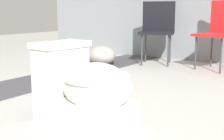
# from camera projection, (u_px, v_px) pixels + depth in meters

# --- Properties ---
(ground_plane) EXTENTS (14.00, 14.00, 0.00)m
(ground_plane) POSITION_uv_depth(u_px,v_px,m) (106.00, 120.00, 2.03)
(ground_plane) COLOR #A8A59E
(gravel_strip) EXTENTS (0.56, 8.00, 0.01)m
(gravel_strip) POSITION_uv_depth(u_px,v_px,m) (34.00, 82.00, 3.10)
(gravel_strip) COLOR #423F44
(gravel_strip) RESTS_ON ground
(toilet) EXTENTS (0.66, 0.43, 0.52)m
(toilet) POSITION_uv_depth(u_px,v_px,m) (85.00, 90.00, 1.90)
(toilet) COLOR white
(toilet) RESTS_ON ground
(folding_chair_left) EXTENTS (0.56, 0.56, 0.83)m
(folding_chair_left) POSITION_uv_depth(u_px,v_px,m) (158.00, 26.00, 4.21)
(folding_chair_left) COLOR black
(folding_chair_left) RESTS_ON ground
(folding_chair_middle) EXTENTS (0.55, 0.55, 0.83)m
(folding_chair_middle) POSITION_uv_depth(u_px,v_px,m) (222.00, 27.00, 3.76)
(folding_chair_middle) COLOR red
(folding_chair_middle) RESTS_ON ground
(boulder_near) EXTENTS (0.53, 0.53, 0.26)m
(boulder_near) POSITION_uv_depth(u_px,v_px,m) (102.00, 56.00, 4.09)
(boulder_near) COLOR gray
(boulder_near) RESTS_ON ground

